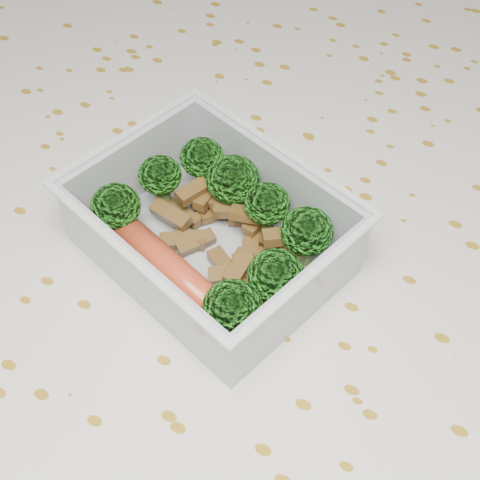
% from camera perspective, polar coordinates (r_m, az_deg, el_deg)
% --- Properties ---
extents(dining_table, '(1.40, 0.90, 0.75)m').
position_cam_1_polar(dining_table, '(0.53, 0.21, -7.21)').
color(dining_table, brown).
rests_on(dining_table, ground).
extents(tablecloth, '(1.46, 0.96, 0.19)m').
position_cam_1_polar(tablecloth, '(0.48, 0.23, -4.09)').
color(tablecloth, silver).
rests_on(tablecloth, dining_table).
extents(lunch_container, '(0.20, 0.18, 0.06)m').
position_cam_1_polar(lunch_container, '(0.44, -2.42, 0.23)').
color(lunch_container, silver).
rests_on(lunch_container, tablecloth).
extents(broccoli_florets, '(0.15, 0.13, 0.04)m').
position_cam_1_polar(broccoli_florets, '(0.43, -1.10, 1.62)').
color(broccoli_florets, '#608C3F').
rests_on(broccoli_florets, lunch_container).
extents(meat_pile, '(0.11, 0.08, 0.03)m').
position_cam_1_polar(meat_pile, '(0.44, -0.78, 0.24)').
color(meat_pile, brown).
rests_on(meat_pile, lunch_container).
extents(sausage, '(0.14, 0.06, 0.02)m').
position_cam_1_polar(sausage, '(0.42, -5.68, -2.81)').
color(sausage, '#C44223').
rests_on(sausage, lunch_container).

